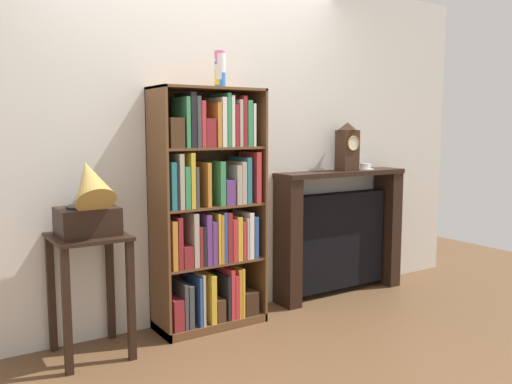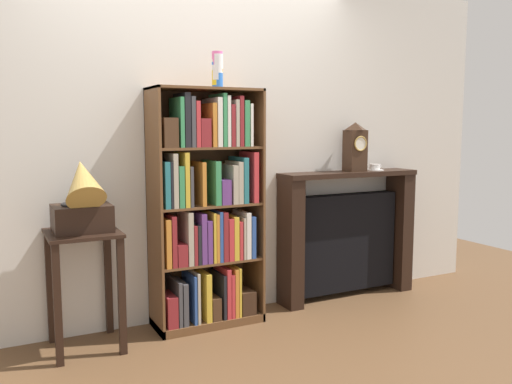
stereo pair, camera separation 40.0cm
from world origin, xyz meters
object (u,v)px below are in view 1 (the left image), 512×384
mantel_clock (347,146)px  teacup_with_saucer (365,167)px  bookshelf (209,216)px  gramophone (89,202)px  side_table_left (89,271)px  fireplace_mantel (339,234)px  cup_stack (220,69)px

mantel_clock → teacup_with_saucer: (0.21, 0.00, -0.18)m
bookshelf → gramophone: bookshelf is taller
side_table_left → teacup_with_saucer: bearing=2.4°
bookshelf → side_table_left: bookshelf is taller
teacup_with_saucer → mantel_clock: bearing=-179.4°
bookshelf → side_table_left: size_ratio=2.20×
bookshelf → teacup_with_saucer: 1.59m
gramophone → teacup_with_saucer: size_ratio=3.47×
bookshelf → gramophone: bearing=-173.8°
bookshelf → fireplace_mantel: bookshelf is taller
bookshelf → mantel_clock: bookshelf is taller
mantel_clock → gramophone: bearing=-176.2°
bookshelf → fireplace_mantel: (1.29, 0.08, -0.28)m
cup_stack → teacup_with_saucer: bearing=3.3°
bookshelf → side_table_left: (-0.86, -0.04, -0.26)m
gramophone → teacup_with_saucer: gramophone is taller
fireplace_mantel → teacup_with_saucer: teacup_with_saucer is taller
bookshelf → cup_stack: bearing=-18.7°
bookshelf → mantel_clock: size_ratio=4.20×
fireplace_mantel → bookshelf: bearing=-176.4°
fireplace_mantel → mantel_clock: size_ratio=3.05×
cup_stack → fireplace_mantel: 1.78m
side_table_left → mantel_clock: size_ratio=1.91×
bookshelf → fireplace_mantel: size_ratio=1.38×
bookshelf → mantel_clock: (1.35, 0.05, 0.46)m
side_table_left → fireplace_mantel: bearing=3.3°
bookshelf → mantel_clock: bearing=2.3°
cup_stack → mantel_clock: (1.26, 0.08, -0.56)m
fireplace_mantel → teacup_with_saucer: size_ratio=8.10×
cup_stack → fireplace_mantel: bearing=5.1°
cup_stack → mantel_clock: size_ratio=0.62×
teacup_with_saucer → cup_stack: bearing=-176.7°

